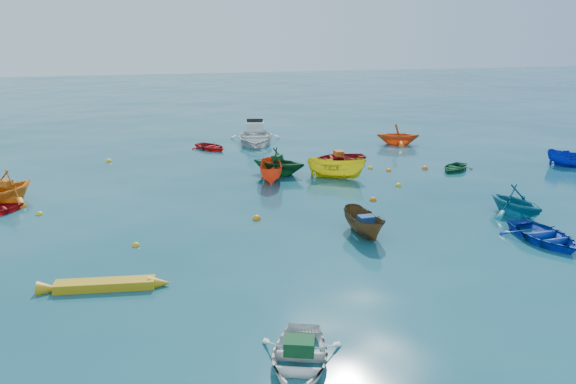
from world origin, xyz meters
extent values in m
plane|color=#0A3C4C|center=(0.00, 0.00, 0.00)|extent=(160.00, 160.00, 0.00)
imported|color=white|center=(-2.96, -8.29, 0.00)|extent=(2.98, 3.51, 0.62)
imported|color=brown|center=(1.85, -0.21, 0.00)|extent=(1.25, 2.93, 1.11)
imported|color=#0D33A3|center=(8.37, -2.52, 0.00)|extent=(2.60, 3.49, 0.69)
imported|color=orange|center=(-12.97, 7.62, 0.00)|extent=(3.99, 4.13, 1.66)
imported|color=yellow|center=(3.50, 8.26, 0.00)|extent=(3.42, 2.71, 1.26)
imported|color=#13522A|center=(10.72, 8.35, 0.00)|extent=(2.89, 2.81, 0.49)
imported|color=#16708E|center=(9.19, 0.50, 0.00)|extent=(2.97, 3.25, 1.46)
imported|color=#DF4215|center=(-0.07, 8.48, 0.00)|extent=(1.85, 3.37, 1.23)
imported|color=#135528|center=(0.63, 9.80, 0.00)|extent=(4.05, 3.96, 1.62)
imported|color=#A50D14|center=(5.03, 12.09, 0.00)|extent=(3.14, 2.29, 0.64)
imported|color=#0D20AE|center=(17.94, 7.37, 0.00)|extent=(3.02, 2.75, 1.15)
imported|color=#B80F12|center=(-2.36, 17.34, 0.00)|extent=(3.01, 3.23, 0.55)
imported|color=#F05A16|center=(10.59, 15.90, 0.00)|extent=(3.55, 3.29, 1.54)
imported|color=silver|center=(0.92, 18.66, 0.00)|extent=(4.52, 5.67, 1.66)
cube|color=#124B24|center=(-2.92, -8.20, 0.49)|extent=(0.88, 0.77, 0.36)
cube|color=navy|center=(1.86, -0.36, 0.70)|extent=(0.62, 0.49, 0.29)
cube|color=orange|center=(-12.95, 7.66, 0.97)|extent=(0.73, 0.69, 0.28)
cube|color=#0F3E1A|center=(0.55, 9.86, 0.95)|extent=(0.72, 0.75, 0.29)
cube|color=#DB5316|center=(4.93, 12.09, 0.48)|extent=(0.53, 0.69, 0.33)
sphere|color=#CF5A0B|center=(-2.66, -7.68, 0.00)|extent=(0.35, 0.35, 0.35)
sphere|color=gold|center=(-6.99, 0.71, 0.00)|extent=(0.30, 0.30, 0.30)
sphere|color=orange|center=(3.94, 3.97, 0.00)|extent=(0.34, 0.34, 0.34)
sphere|color=yellow|center=(-11.21, 5.50, 0.00)|extent=(0.30, 0.30, 0.30)
sphere|color=orange|center=(-1.97, 2.62, 0.00)|extent=(0.38, 0.38, 0.38)
sphere|color=gold|center=(6.16, 5.99, 0.00)|extent=(0.33, 0.33, 0.33)
sphere|color=#F8580D|center=(9.19, 8.99, 0.00)|extent=(0.36, 0.36, 0.36)
sphere|color=yellow|center=(-8.85, 15.23, 0.00)|extent=(0.38, 0.38, 0.38)
sphere|color=orange|center=(6.95, 9.04, 0.00)|extent=(0.32, 0.32, 0.32)
sphere|color=gold|center=(6.11, 9.79, 0.00)|extent=(0.31, 0.31, 0.31)
camera|label=1|loc=(-6.06, -19.92, 8.05)|focal=35.00mm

